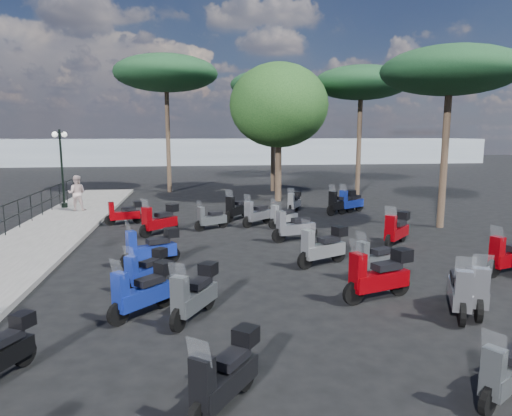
{
  "coord_description": "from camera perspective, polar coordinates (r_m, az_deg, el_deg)",
  "views": [
    {
      "loc": [
        -1.03,
        -12.17,
        3.79
      ],
      "look_at": [
        1.06,
        3.32,
        1.2
      ],
      "focal_mm": 32.0,
      "sensor_mm": 36.0,
      "label": 1
    }
  ],
  "objects": [
    {
      "name": "pine_2",
      "position": [
        29.98,
        -11.18,
        16.15
      ],
      "size": [
        6.44,
        6.44,
        8.55
      ],
      "color": "#38281E",
      "rests_on": "ground"
    },
    {
      "name": "scooter_22",
      "position": [
        18.38,
        3.4,
        -1.17
      ],
      "size": [
        1.36,
        0.89,
        1.21
      ],
      "rotation": [
        0.0,
        0.0,
        2.1
      ],
      "color": "black",
      "rests_on": "ground"
    },
    {
      "name": "scooter_9",
      "position": [
        13.38,
        -12.96,
        -4.95
      ],
      "size": [
        1.64,
        0.94,
        1.39
      ],
      "rotation": [
        0.0,
        0.0,
        2.0
      ],
      "color": "black",
      "rests_on": "ground"
    },
    {
      "name": "scooter_3",
      "position": [
        11.56,
        -13.61,
        -7.66
      ],
      "size": [
        1.01,
        1.28,
        1.19
      ],
      "rotation": [
        0.0,
        0.0,
        2.5
      ],
      "color": "black",
      "rests_on": "ground"
    },
    {
      "name": "scooter_15",
      "position": [
        16.09,
        4.75,
        -2.45
      ],
      "size": [
        1.74,
        0.75,
        1.41
      ],
      "rotation": [
        0.0,
        0.0,
        1.84
      ],
      "color": "black",
      "rests_on": "ground"
    },
    {
      "name": "scooter_21",
      "position": [
        13.27,
        8.38,
        -4.89
      ],
      "size": [
        1.65,
        1.0,
        1.42
      ],
      "rotation": [
        0.0,
        0.0,
        2.03
      ],
      "color": "black",
      "rests_on": "ground"
    },
    {
      "name": "scooter_20",
      "position": [
        10.84,
        15.09,
        -8.25
      ],
      "size": [
        1.82,
        0.86,
        1.49
      ],
      "rotation": [
        0.0,
        0.0,
        1.89
      ],
      "color": "black",
      "rests_on": "ground"
    },
    {
      "name": "pedestrian_far",
      "position": [
        23.01,
        -21.5,
        1.75
      ],
      "size": [
        0.83,
        0.65,
        1.67
      ],
      "primitive_type": "imported",
      "rotation": [
        0.0,
        0.0,
        3.12
      ],
      "color": "#C2A7A4",
      "rests_on": "sidewalk"
    },
    {
      "name": "scooter_29",
      "position": [
        22.16,
        11.71,
        0.66
      ],
      "size": [
        1.58,
        1.07,
        1.43
      ],
      "rotation": [
        0.0,
        0.0,
        2.12
      ],
      "color": "black",
      "rests_on": "ground"
    },
    {
      "name": "scooter_7",
      "position": [
        6.67,
        -3.91,
        -20.3
      ],
      "size": [
        1.1,
        1.39,
        1.29
      ],
      "rotation": [
        0.0,
        0.0,
        2.51
      ],
      "color": "black",
      "rests_on": "ground"
    },
    {
      "name": "scooter_11",
      "position": [
        19.92,
        -2.38,
        -0.14
      ],
      "size": [
        1.24,
        1.41,
        1.41
      ],
      "rotation": [
        0.0,
        0.0,
        2.43
      ],
      "color": "black",
      "rests_on": "ground"
    },
    {
      "name": "scooter_4",
      "position": [
        19.7,
        -16.16,
        -0.66
      ],
      "size": [
        1.52,
        0.72,
        1.25
      ],
      "rotation": [
        0.0,
        0.0,
        1.88
      ],
      "color": "black",
      "rests_on": "ground"
    },
    {
      "name": "scooter_10",
      "position": [
        18.04,
        -5.69,
        -1.41
      ],
      "size": [
        1.36,
        0.87,
        1.21
      ],
      "rotation": [
        0.0,
        0.0,
        2.09
      ],
      "color": "black",
      "rests_on": "ground"
    },
    {
      "name": "lamp_post_2",
      "position": [
        24.11,
        -23.13,
        5.14
      ],
      "size": [
        0.47,
        1.09,
        3.79
      ],
      "rotation": [
        0.0,
        0.0,
        -0.25
      ],
      "color": "black",
      "rests_on": "sidewalk"
    },
    {
      "name": "scooter_13",
      "position": [
        7.7,
        28.69,
        -17.77
      ],
      "size": [
        1.33,
        0.92,
        1.21
      ],
      "rotation": [
        0.0,
        0.0,
        2.14
      ],
      "color": "black",
      "rests_on": "ground"
    },
    {
      "name": "pine_1",
      "position": [
        28.73,
        13.01,
        14.94
      ],
      "size": [
        5.7,
        5.7,
        7.7
      ],
      "color": "#38281E",
      "rests_on": "ground"
    },
    {
      "name": "pine_3",
      "position": [
        19.69,
        23.11,
        15.4
      ],
      "size": [
        5.28,
        5.28,
        7.05
      ],
      "color": "#38281E",
      "rests_on": "ground"
    },
    {
      "name": "scooter_17",
      "position": [
        22.03,
        4.79,
        0.69
      ],
      "size": [
        0.92,
        1.41,
        1.23
      ],
      "rotation": [
        0.0,
        0.0,
        2.63
      ],
      "color": "black",
      "rests_on": "ground"
    },
    {
      "name": "broadleaf_tree",
      "position": [
        25.4,
        2.86,
        12.66
      ],
      "size": [
        5.37,
        5.37,
        7.53
      ],
      "color": "#38281E",
      "rests_on": "ground"
    },
    {
      "name": "scooter_30",
      "position": [
        10.9,
        25.78,
        -9.17
      ],
      "size": [
        0.96,
        1.65,
        1.42
      ],
      "rotation": [
        0.0,
        0.0,
        2.69
      ],
      "color": "black",
      "rests_on": "ground"
    },
    {
      "name": "scooter_14",
      "position": [
        12.54,
        14.61,
        -6.37
      ],
      "size": [
        1.51,
        0.86,
        1.29
      ],
      "rotation": [
        0.0,
        0.0,
        2.01
      ],
      "color": "black",
      "rests_on": "ground"
    },
    {
      "name": "scooter_25",
      "position": [
        10.56,
        24.12,
        -9.63
      ],
      "size": [
        0.96,
        1.65,
        1.42
      ],
      "rotation": [
        0.0,
        0.0,
        2.69
      ],
      "color": "black",
      "rests_on": "ground"
    },
    {
      "name": "ground",
      "position": [
        12.79,
        -2.76,
        -7.84
      ],
      "size": [
        120.0,
        120.0,
        0.0
      ],
      "primitive_type": "plane",
      "color": "black",
      "rests_on": "ground"
    },
    {
      "name": "scooter_5",
      "position": [
        17.41,
        -11.96,
        -1.56
      ],
      "size": [
        1.41,
        1.37,
        1.43
      ],
      "rotation": [
        0.0,
        0.0,
        2.34
      ],
      "color": "black",
      "rests_on": "ground"
    },
    {
      "name": "pine_0",
      "position": [
        30.0,
        2.18,
        15.05
      ],
      "size": [
        5.49,
        5.49,
        7.74
      ],
      "color": "#38281E",
      "rests_on": "ground"
    },
    {
      "name": "sidewalk",
      "position": [
        16.55,
        -26.86,
        -4.6
      ],
      "size": [
        3.0,
        30.0,
        0.15
      ],
      "primitive_type": "cube",
      "color": "slate",
      "rests_on": "ground"
    },
    {
      "name": "scooter_2",
      "position": [
        9.92,
        -13.96,
        -10.17
      ],
      "size": [
        1.31,
        1.34,
        1.36
      ],
      "rotation": [
        0.0,
        0.0,
        2.37
      ],
      "color": "black",
      "rests_on": "ground"
    },
    {
      "name": "scooter_23",
      "position": [
        21.7,
        10.61,
        0.64
      ],
      "size": [
        1.63,
        1.09,
        1.44
      ],
      "rotation": [
        0.0,
        0.0,
        2.1
      ],
      "color": "black",
      "rests_on": "ground"
    },
    {
      "name": "scooter_16",
      "position": [
        18.68,
        0.09,
        -0.82
      ],
      "size": [
        1.36,
        1.21,
        1.36
      ],
      "rotation": [
        0.0,
        0.0,
        2.29
      ],
      "color": "black",
      "rests_on": "ground"
    },
    {
      "name": "scooter_26",
      "position": [
        14.05,
        29.03,
        -5.4
      ],
      "size": [
        1.7,
        0.79,
        1.4
      ],
      "rotation": [
        0.0,
        0.0,
        1.89
      ],
      "color": "black",
      "rests_on": "ground"
    },
    {
      "name": "distant_hills",
      "position": [
        57.23,
        -6.71,
        7.05
      ],
      "size": [
        70.0,
        8.0,
        3.0
      ],
      "primitive_type": "cube",
      "color": "gray",
      "rests_on": "ground"
    },
    {
      "name": "scooter_8",
      "position": [
        9.53,
        -7.7,
        -10.76
      ],
      "size": [
        1.02,
        1.56,
        1.37
      ],
      "rotation": [
        0.0,
        0.0,
        2.63
      ],
      "color": "black",
      "rests_on": "ground"
    },
    {
      "name": "scooter_28",
      "position": [
        16.16,
        17.16,
        -2.63
      ],
      "size": [
        1.38,
        1.39,
        1.42
      ],
      "rotation": [
        0.0,
        0.0,
        2.36
      ],
      "color": "black",
      "rests_on": "ground"
    }
  ]
}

